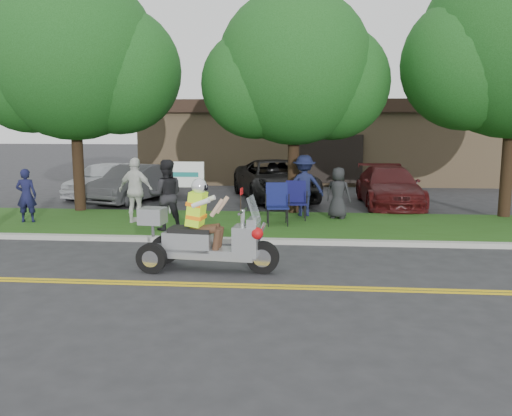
# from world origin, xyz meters

# --- Properties ---
(ground) EXTENTS (120.00, 120.00, 0.00)m
(ground) POSITION_xyz_m (0.00, 0.00, 0.00)
(ground) COLOR #28282B
(ground) RESTS_ON ground
(centerline_near) EXTENTS (60.00, 0.10, 0.01)m
(centerline_near) POSITION_xyz_m (0.00, -0.58, 0.01)
(centerline_near) COLOR gold
(centerline_near) RESTS_ON ground
(centerline_far) EXTENTS (60.00, 0.10, 0.01)m
(centerline_far) POSITION_xyz_m (0.00, -0.42, 0.01)
(centerline_far) COLOR gold
(centerline_far) RESTS_ON ground
(curb) EXTENTS (60.00, 0.25, 0.12)m
(curb) POSITION_xyz_m (0.00, 3.05, 0.06)
(curb) COLOR #A8A89E
(curb) RESTS_ON ground
(grass_verge) EXTENTS (60.00, 4.00, 0.10)m
(grass_verge) POSITION_xyz_m (0.00, 5.20, 0.06)
(grass_verge) COLOR #254C14
(grass_verge) RESTS_ON ground
(commercial_building) EXTENTS (18.00, 8.20, 4.00)m
(commercial_building) POSITION_xyz_m (2.00, 18.98, 2.01)
(commercial_building) COLOR #9E7F5B
(commercial_building) RESTS_ON ground
(tree_left) EXTENTS (6.62, 5.40, 7.78)m
(tree_left) POSITION_xyz_m (-6.44, 7.03, 4.85)
(tree_left) COLOR #332114
(tree_left) RESTS_ON ground
(tree_mid) EXTENTS (5.88, 4.80, 7.05)m
(tree_mid) POSITION_xyz_m (0.55, 7.23, 4.43)
(tree_mid) COLOR #332114
(tree_mid) RESTS_ON ground
(business_sign) EXTENTS (1.25, 0.06, 1.75)m
(business_sign) POSITION_xyz_m (-2.90, 6.60, 1.26)
(business_sign) COLOR silver
(business_sign) RESTS_ON ground
(trike_scooter) EXTENTS (2.88, 1.01, 1.88)m
(trike_scooter) POSITION_xyz_m (-1.20, 0.50, 0.66)
(trike_scooter) COLOR black
(trike_scooter) RESTS_ON ground
(lawn_chair_a) EXTENTS (0.64, 0.66, 1.14)m
(lawn_chair_a) POSITION_xyz_m (0.61, 5.94, 0.75)
(lawn_chair_a) COLOR black
(lawn_chair_a) RESTS_ON grass_verge
(lawn_chair_b) EXTENTS (0.69, 0.71, 1.17)m
(lawn_chair_b) POSITION_xyz_m (0.09, 5.09, 0.76)
(lawn_chair_b) COLOR black
(lawn_chair_b) RESTS_ON grass_verge
(spectator_adult_left) EXTENTS (0.63, 0.47, 1.56)m
(spectator_adult_left) POSITION_xyz_m (-7.15, 4.78, 0.88)
(spectator_adult_left) COLOR #131436
(spectator_adult_left) RESTS_ON grass_verge
(spectator_adult_mid) EXTENTS (1.07, 0.93, 1.90)m
(spectator_adult_mid) POSITION_xyz_m (-2.83, 4.01, 1.05)
(spectator_adult_mid) COLOR black
(spectator_adult_mid) RESTS_ON grass_verge
(spectator_adult_right) EXTENTS (1.18, 0.74, 1.88)m
(spectator_adult_right) POSITION_xyz_m (-3.95, 4.95, 1.04)
(spectator_adult_right) COLOR silver
(spectator_adult_right) RESTS_ON grass_verge
(spectator_chair_a) EXTENTS (1.28, 0.82, 1.88)m
(spectator_chair_a) POSITION_xyz_m (0.85, 6.57, 1.04)
(spectator_chair_a) COLOR #15193A
(spectator_chair_a) RESTS_ON grass_verge
(spectator_chair_b) EXTENTS (0.88, 0.73, 1.54)m
(spectator_chair_b) POSITION_xyz_m (1.87, 6.19, 0.88)
(spectator_chair_b) COLOR black
(spectator_chair_b) RESTS_ON grass_verge
(parked_car_far_left) EXTENTS (2.27, 4.35, 1.41)m
(parked_car_far_left) POSITION_xyz_m (-7.19, 10.91, 0.71)
(parked_car_far_left) COLOR silver
(parked_car_far_left) RESTS_ON ground
(parked_car_left) EXTENTS (2.67, 4.46, 1.39)m
(parked_car_left) POSITION_xyz_m (-5.50, 9.61, 0.69)
(parked_car_left) COLOR #313234
(parked_car_left) RESTS_ON ground
(parked_car_mid) EXTENTS (3.98, 5.97, 1.52)m
(parked_car_mid) POSITION_xyz_m (-0.24, 10.70, 0.76)
(parked_car_mid) COLOR black
(parked_car_mid) RESTS_ON ground
(parked_car_right) EXTENTS (2.08, 4.86, 1.40)m
(parked_car_right) POSITION_xyz_m (3.87, 9.45, 0.70)
(parked_car_right) COLOR #451011
(parked_car_right) RESTS_ON ground
(parked_car_far_right) EXTENTS (2.20, 4.28, 1.39)m
(parked_car_far_right) POSITION_xyz_m (4.00, 9.51, 0.70)
(parked_car_far_right) COLOR #9FA0A5
(parked_car_far_right) RESTS_ON ground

